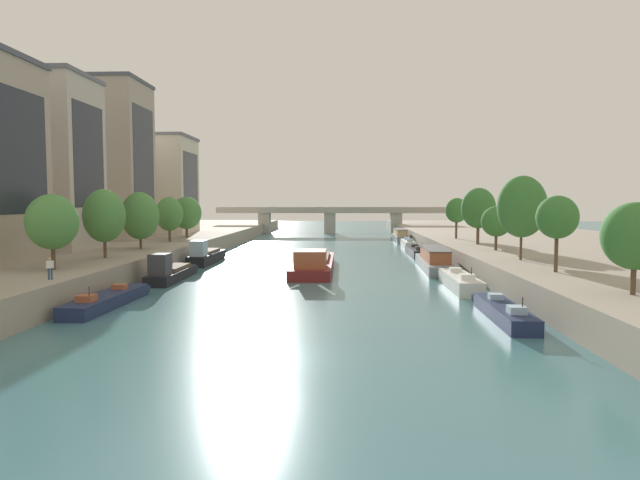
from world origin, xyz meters
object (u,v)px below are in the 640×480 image
at_px(moored_boat_left_far, 206,256).
at_px(tree_left_third, 186,213).
at_px(moored_boat_left_upstream, 171,272).
at_px(moored_boat_right_midway, 408,244).
at_px(moored_boat_right_gap_after, 416,252).
at_px(tree_right_midway, 557,217).
at_px(tree_left_midway, 169,214).
at_px(moored_boat_right_far, 503,311).
at_px(tree_left_distant, 52,222).
at_px(person_on_quay, 50,267).
at_px(moored_boat_right_near, 400,236).
at_px(tree_right_end_of_row, 478,208).
at_px(moored_boat_left_midway, 108,300).
at_px(tree_right_distant, 522,207).
at_px(moored_boat_right_lone, 460,281).
at_px(moored_boat_right_downstream, 434,260).
at_px(tree_right_third, 635,236).
at_px(tree_right_by_lamp, 457,210).
at_px(tree_left_end_of_row, 140,216).
at_px(barge_midriver, 314,263).
at_px(tree_left_by_lamp, 104,216).
at_px(tree_right_far, 496,222).

xyz_separation_m(moored_boat_left_far, tree_left_third, (-7.02, 15.64, 5.27)).
relative_size(moored_boat_left_upstream, tree_left_third, 1.86).
height_order(moored_boat_left_far, moored_boat_right_midway, moored_boat_left_far).
height_order(moored_boat_right_gap_after, tree_right_midway, tree_right_midway).
bearing_deg(tree_left_third, tree_left_midway, -88.51).
height_order(moored_boat_right_far, tree_left_distant, tree_left_distant).
xyz_separation_m(tree_left_third, person_on_quay, (3.44, -47.13, -2.97)).
bearing_deg(moored_boat_right_near, tree_right_end_of_row, -80.17).
distance_m(moored_boat_left_midway, moored_boat_left_far, 29.44).
bearing_deg(tree_left_third, tree_right_distant, -37.07).
height_order(moored_boat_right_far, moored_boat_right_midway, moored_boat_right_midway).
bearing_deg(tree_right_distant, tree_right_midway, -90.94).
distance_m(tree_right_distant, person_on_quay, 41.96).
bearing_deg(tree_right_end_of_row, moored_boat_right_far, -100.99).
height_order(moored_boat_right_near, person_on_quay, person_on_quay).
height_order(moored_boat_right_far, tree_right_end_of_row, tree_right_end_of_row).
bearing_deg(moored_boat_right_lone, moored_boat_right_downstream, 90.08).
relative_size(tree_right_third, tree_right_by_lamp, 0.91).
height_order(moored_boat_right_far, tree_left_end_of_row, tree_left_end_of_row).
bearing_deg(tree_left_midway, tree_right_midway, -37.20).
bearing_deg(tree_right_end_of_row, barge_midriver, -154.43).
bearing_deg(tree_left_by_lamp, tree_left_end_of_row, 91.71).
xyz_separation_m(moored_boat_right_gap_after, tree_left_third, (-35.90, 4.07, 5.66)).
bearing_deg(moored_boat_left_midway, tree_right_far, 33.27).
bearing_deg(tree_left_distant, tree_right_third, -14.14).
bearing_deg(moored_boat_right_midway, tree_right_distant, -81.78).
height_order(moored_boat_left_midway, tree_right_end_of_row, tree_right_end_of_row).
relative_size(barge_midriver, tree_right_by_lamp, 3.47).
height_order(moored_boat_left_midway, tree_right_far, tree_right_far).
distance_m(moored_boat_left_upstream, tree_right_midway, 36.83).
xyz_separation_m(moored_boat_right_gap_after, tree_left_distant, (-35.31, -37.31, 5.78)).
bearing_deg(tree_right_midway, moored_boat_right_lone, 136.27).
distance_m(moored_boat_left_upstream, tree_right_distant, 35.72).
bearing_deg(moored_boat_right_lone, tree_left_end_of_row, 158.44).
relative_size(moored_boat_right_downstream, tree_left_by_lamp, 2.39).
relative_size(moored_boat_left_upstream, tree_left_midway, 1.89).
relative_size(moored_boat_right_midway, tree_right_end_of_row, 1.45).
relative_size(moored_boat_left_midway, moored_boat_left_upstream, 1.01).
bearing_deg(tree_right_midway, moored_boat_right_downstream, 107.49).
bearing_deg(moored_boat_left_far, moored_boat_left_midway, -90.50).
xyz_separation_m(moored_boat_right_lone, moored_boat_right_gap_after, (0.13, 31.03, -0.07)).
bearing_deg(tree_left_midway, moored_boat_left_upstream, -72.13).
bearing_deg(moored_boat_right_midway, moored_boat_left_upstream, -125.38).
xyz_separation_m(moored_boat_left_upstream, tree_right_third, (35.47, -20.86, 5.09)).
distance_m(moored_boat_right_lone, tree_right_distant, 10.02).
xyz_separation_m(barge_midriver, moored_boat_right_lone, (14.30, -12.46, -0.23)).
bearing_deg(moored_boat_right_near, person_on_quay, -114.60).
relative_size(moored_boat_right_gap_after, tree_right_end_of_row, 1.60).
xyz_separation_m(tree_left_midway, tree_right_midway, (41.93, -31.83, 0.50)).
bearing_deg(tree_left_end_of_row, moored_boat_right_gap_after, 25.71).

